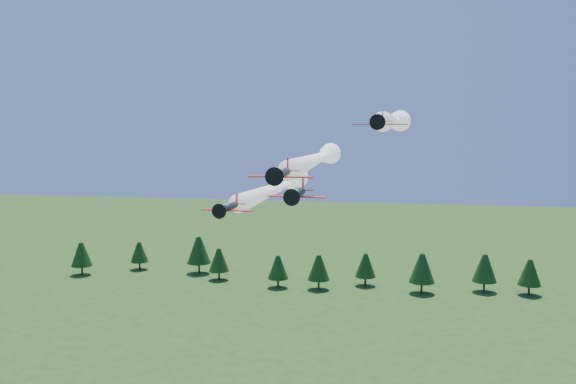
% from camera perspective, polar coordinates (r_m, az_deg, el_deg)
% --- Properties ---
extents(plane_lead, '(7.29, 50.47, 3.70)m').
position_cam_1_polar(plane_lead, '(98.95, 2.73, 3.03)').
color(plane_lead, black).
rests_on(plane_lead, ground).
extents(plane_left, '(8.42, 45.20, 3.70)m').
position_cam_1_polar(plane_left, '(106.56, -0.73, 0.47)').
color(plane_left, black).
rests_on(plane_left, ground).
extents(plane_right, '(7.57, 42.37, 3.70)m').
position_cam_1_polar(plane_right, '(102.46, 9.43, 6.26)').
color(plane_right, black).
rests_on(plane_right, ground).
extents(plane_slot, '(8.14, 8.86, 2.87)m').
position_cam_1_polar(plane_slot, '(87.79, 0.86, -0.15)').
color(plane_slot, black).
rests_on(plane_slot, ground).
extents(treeline, '(174.95, 20.83, 11.99)m').
position_cam_1_polar(treeline, '(194.82, 4.06, -6.31)').
color(treeline, '#382314').
rests_on(treeline, ground).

